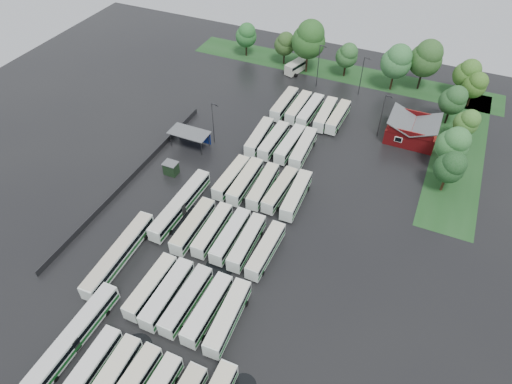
% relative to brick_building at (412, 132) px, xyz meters
% --- Properties ---
extents(ground, '(160.00, 160.00, 0.00)m').
position_rel_brick_building_xyz_m(ground, '(-24.00, -42.77, -1.87)').
color(ground, black).
rests_on(ground, ground).
extents(brick_building, '(10.07, 8.60, 5.39)m').
position_rel_brick_building_xyz_m(brick_building, '(0.00, 0.00, 0.00)').
color(brick_building, maroon).
rests_on(brick_building, ground).
extents(wash_shed, '(8.20, 4.20, 3.58)m').
position_rel_brick_building_xyz_m(wash_shed, '(-41.20, -20.74, 1.12)').
color(wash_shed, '#2D2D30').
rests_on(wash_shed, ground).
extents(utility_hut, '(2.70, 2.20, 2.62)m').
position_rel_brick_building_xyz_m(utility_hut, '(-40.20, -30.17, -0.55)').
color(utility_hut, black).
rests_on(utility_hut, ground).
extents(grass_strip_north, '(80.00, 10.00, 0.01)m').
position_rel_brick_building_xyz_m(grass_strip_north, '(-22.00, 22.03, -1.86)').
color(grass_strip_north, '#183F17').
rests_on(grass_strip_north, ground).
extents(grass_strip_east, '(10.00, 50.00, 0.01)m').
position_rel_brick_building_xyz_m(grass_strip_east, '(10.00, 0.03, -1.86)').
color(grass_strip_east, '#183F17').
rests_on(grass_strip_east, ground).
extents(west_fence, '(0.10, 50.00, 1.20)m').
position_rel_brick_building_xyz_m(west_fence, '(-46.20, -34.77, -1.27)').
color(west_fence, '#2D2D30').
rests_on(west_fence, ground).
extents(bus_r0c0, '(2.61, 11.11, 3.08)m').
position_rel_brick_building_xyz_m(bus_r0c0, '(-28.32, -68.77, -0.17)').
color(bus_r0c0, silver).
rests_on(bus_r0c0, ground).
extents(bus_r0c1, '(2.80, 11.27, 3.12)m').
position_rel_brick_building_xyz_m(bus_r0c1, '(-25.04, -68.81, -0.15)').
color(bus_r0c1, silver).
rests_on(bus_r0c1, ground).
extents(bus_r1c0, '(2.44, 11.04, 3.07)m').
position_rel_brick_building_xyz_m(bus_r1c0, '(-28.22, -54.96, -0.18)').
color(bus_r1c0, silver).
rests_on(bus_r1c0, ground).
extents(bus_r1c1, '(2.55, 11.55, 3.21)m').
position_rel_brick_building_xyz_m(bus_r1c1, '(-25.27, -55.08, -0.10)').
color(bus_r1c1, silver).
rests_on(bus_r1c1, ground).
extents(bus_r1c2, '(2.57, 11.42, 3.17)m').
position_rel_brick_building_xyz_m(bus_r1c2, '(-22.18, -54.94, -0.12)').
color(bus_r1c2, silver).
rests_on(bus_r1c2, ground).
extents(bus_r1c3, '(2.50, 11.36, 3.16)m').
position_rel_brick_building_xyz_m(bus_r1c3, '(-18.72, -54.95, -0.13)').
color(bus_r1c3, silver).
rests_on(bus_r1c3, ground).
extents(bus_r1c4, '(3.02, 11.66, 3.21)m').
position_rel_brick_building_xyz_m(bus_r1c4, '(-15.47, -54.94, -0.10)').
color(bus_r1c4, silver).
rests_on(bus_r1c4, ground).
extents(bus_r2c0, '(2.55, 11.50, 3.20)m').
position_rel_brick_building_xyz_m(bus_r2c0, '(-28.54, -41.90, -0.11)').
color(bus_r2c0, silver).
rests_on(bus_r2c0, ground).
extents(bus_r2c1, '(2.54, 10.96, 3.04)m').
position_rel_brick_building_xyz_m(bus_r2c1, '(-25.24, -41.29, -0.20)').
color(bus_r2c1, silver).
rests_on(bus_r2c1, ground).
extents(bus_r2c2, '(2.43, 11.06, 3.07)m').
position_rel_brick_building_xyz_m(bus_r2c2, '(-21.89, -41.26, -0.17)').
color(bus_r2c2, silver).
rests_on(bus_r2c2, ground).
extents(bus_r2c3, '(2.62, 11.07, 3.06)m').
position_rel_brick_building_xyz_m(bus_r2c3, '(-18.89, -41.38, -0.18)').
color(bus_r2c3, silver).
rests_on(bus_r2c3, ground).
extents(bus_r2c4, '(2.50, 10.97, 3.05)m').
position_rel_brick_building_xyz_m(bus_r2c4, '(-15.43, -41.66, -0.19)').
color(bus_r2c4, silver).
rests_on(bus_r2c4, ground).
extents(bus_r3c0, '(2.68, 11.02, 3.05)m').
position_rel_brick_building_xyz_m(bus_r3c0, '(-28.22, -28.20, -0.19)').
color(bus_r3c0, silver).
rests_on(bus_r3c0, ground).
extents(bus_r3c1, '(2.47, 11.40, 3.17)m').
position_rel_brick_building_xyz_m(bus_r3c1, '(-25.35, -28.17, -0.12)').
color(bus_r3c1, silver).
rests_on(bus_r3c1, ground).
extents(bus_r3c2, '(2.66, 11.00, 3.04)m').
position_rel_brick_building_xyz_m(bus_r3c2, '(-21.86, -27.94, -0.19)').
color(bus_r3c2, silver).
rests_on(bus_r3c2, ground).
extents(bus_r3c3, '(2.88, 11.10, 3.06)m').
position_rel_brick_building_xyz_m(bus_r3c3, '(-18.64, -27.68, -0.18)').
color(bus_r3c3, silver).
rests_on(bus_r3c3, ground).
extents(bus_r3c4, '(2.78, 11.48, 3.18)m').
position_rel_brick_building_xyz_m(bus_r3c4, '(-15.43, -27.79, -0.12)').
color(bus_r3c4, silver).
rests_on(bus_r3c4, ground).
extents(bus_r4c0, '(2.87, 11.28, 3.11)m').
position_rel_brick_building_xyz_m(bus_r4c0, '(-28.56, -14.39, -0.15)').
color(bus_r4c0, silver).
rests_on(bus_r4c0, ground).
extents(bus_r4c1, '(2.63, 11.15, 3.09)m').
position_rel_brick_building_xyz_m(bus_r4c1, '(-25.34, -14.38, -0.17)').
color(bus_r4c1, silver).
rests_on(bus_r4c1, ground).
extents(bus_r4c2, '(2.70, 11.24, 3.11)m').
position_rel_brick_building_xyz_m(bus_r4c2, '(-21.87, -14.14, -0.16)').
color(bus_r4c2, silver).
rests_on(bus_r4c2, ground).
extents(bus_r4c3, '(2.79, 11.47, 3.17)m').
position_rel_brick_building_xyz_m(bus_r4c3, '(-18.91, -14.34, -0.12)').
color(bus_r4c3, silver).
rests_on(bus_r4c3, ground).
extents(bus_r5c0, '(2.55, 11.47, 3.19)m').
position_rel_brick_building_xyz_m(bus_r5c0, '(-28.40, -0.66, -0.11)').
color(bus_r5c0, silver).
rests_on(bus_r5c0, ground).
extents(bus_r5c1, '(2.56, 11.05, 3.06)m').
position_rel_brick_building_xyz_m(bus_r5c1, '(-25.00, -0.54, -0.18)').
color(bus_r5c1, silver).
rests_on(bus_r5c1, ground).
extents(bus_r5c2, '(2.78, 11.37, 3.14)m').
position_rel_brick_building_xyz_m(bus_r5c2, '(-22.11, -0.91, -0.14)').
color(bus_r5c2, silver).
rests_on(bus_r5c2, ground).
extents(bus_r5c3, '(2.63, 11.20, 3.10)m').
position_rel_brick_building_xyz_m(bus_r5c3, '(-18.60, -0.80, -0.16)').
color(bus_r5c3, silver).
rests_on(bus_r5c3, ground).
extents(bus_r5c4, '(2.66, 11.02, 3.05)m').
position_rel_brick_building_xyz_m(bus_r5c4, '(-15.74, -0.58, -0.19)').
color(bus_r5c4, silver).
rests_on(bus_r5c4, ground).
extents(artic_bus_west_a, '(2.36, 16.56, 3.07)m').
position_rel_brick_building_xyz_m(artic_bus_west_a, '(-33.11, -66.06, -0.16)').
color(artic_bus_west_a, silver).
rests_on(artic_bus_west_a, ground).
extents(artic_bus_west_b, '(2.60, 16.87, 3.12)m').
position_rel_brick_building_xyz_m(artic_bus_west_b, '(-33.13, -38.35, -0.13)').
color(artic_bus_west_b, silver).
rests_on(artic_bus_west_b, ground).
extents(artic_bus_west_c, '(3.00, 16.92, 3.12)m').
position_rel_brick_building_xyz_m(artic_bus_west_c, '(-36.20, -51.88, -0.13)').
color(artic_bus_west_c, silver).
rests_on(artic_bus_west_c, ground).
extents(minibus, '(4.25, 6.94, 2.85)m').
position_rel_brick_building_xyz_m(minibus, '(-32.24, 17.22, -0.29)').
color(minibus, beige).
rests_on(minibus, ground).
extents(tree_north_0, '(5.59, 5.59, 9.25)m').
position_rel_brick_building_xyz_m(tree_north_0, '(-47.59, 20.28, 4.09)').
color(tree_north_0, black).
rests_on(tree_north_0, ground).
extents(tree_north_1, '(5.33, 5.33, 8.82)m').
position_rel_brick_building_xyz_m(tree_north_1, '(-36.59, 20.21, 3.81)').
color(tree_north_1, black).
rests_on(tree_north_1, ground).
extents(tree_north_2, '(8.37, 8.37, 13.86)m').
position_rel_brick_building_xyz_m(tree_north_2, '(-29.70, 18.46, 7.05)').
color(tree_north_2, '#332415').
rests_on(tree_north_2, ground).
extents(tree_north_3, '(5.44, 5.43, 8.99)m').
position_rel_brick_building_xyz_m(tree_north_3, '(-20.15, 20.33, 3.91)').
color(tree_north_3, black).
rests_on(tree_north_3, ground).
extents(tree_north_4, '(7.14, 7.14, 11.82)m').
position_rel_brick_building_xyz_m(tree_north_4, '(-7.94, 18.50, 5.74)').
color(tree_north_4, '#312212').
rests_on(tree_north_4, ground).
extents(tree_north_5, '(7.70, 7.70, 12.75)m').
position_rel_brick_building_xyz_m(tree_north_5, '(-1.87, 21.60, 6.34)').
color(tree_north_5, black).
rests_on(tree_north_5, ground).
extents(tree_north_6, '(5.95, 5.95, 9.86)m').
position_rel_brick_building_xyz_m(tree_north_6, '(7.78, 21.74, 4.47)').
color(tree_north_6, black).
rests_on(tree_north_6, ground).
extents(tree_east_0, '(5.45, 5.44, 9.00)m').
position_rel_brick_building_xyz_m(tree_east_0, '(8.42, -13.83, 3.92)').
color(tree_east_0, '#3C2715').
rests_on(tree_east_0, ground).
extents(tree_east_1, '(6.12, 6.12, 10.14)m').
position_rel_brick_building_xyz_m(tree_east_1, '(8.03, -7.63, 4.66)').
color(tree_east_1, black).
rests_on(tree_east_1, ground).
extents(tree_east_2, '(4.99, 4.95, 8.20)m').
position_rel_brick_building_xyz_m(tree_east_2, '(9.83, 2.89, 3.41)').
color(tree_east_2, black).
rests_on(tree_east_2, ground).
extents(tree_east_3, '(5.67, 5.67, 9.39)m').
position_rel_brick_building_xyz_m(tree_east_3, '(6.26, 9.13, 4.18)').
color(tree_east_3, black).
rests_on(tree_east_3, ground).
extents(tree_east_4, '(5.29, 5.29, 8.77)m').
position_rel_brick_building_xyz_m(tree_east_4, '(10.00, 18.41, 3.77)').
color(tree_east_4, black).
rests_on(tree_east_4, ground).
extents(lamp_post_ne, '(1.54, 0.30, 10.00)m').
position_rel_brick_building_xyz_m(lamp_post_ne, '(-6.45, -1.72, 3.94)').
color(lamp_post_ne, '#2D2D30').
rests_on(lamp_post_ne, ground).
extents(lamp_post_nw, '(1.47, 0.29, 9.51)m').
position_rel_brick_building_xyz_m(lamp_post_nw, '(-37.19, -17.88, 3.66)').
color(lamp_post_nw, '#2D2D30').
rests_on(lamp_post_nw, ground).
extents(lamp_post_back_w, '(1.66, 0.32, 10.81)m').
position_rel_brick_building_xyz_m(lamp_post_back_w, '(-24.93, 12.53, 4.41)').
color(lamp_post_back_w, '#2D2D30').
rests_on(lamp_post_back_w, ground).
extents(lamp_post_back_e, '(1.50, 0.29, 9.74)m').
position_rel_brick_building_xyz_m(lamp_post_back_e, '(-14.47, 12.99, 3.79)').
color(lamp_post_back_e, '#2D2D30').
rests_on(lamp_post_back_e, ground).
extents(puddle_0, '(4.33, 4.33, 0.01)m').
position_rel_brick_building_xyz_m(puddle_0, '(-25.31, -63.30, -1.86)').
color(puddle_0, black).
rests_on(puddle_0, ground).
extents(puddle_2, '(7.89, 7.89, 0.01)m').
position_rel_brick_building_xyz_m(puddle_2, '(-32.44, -40.03, -1.86)').
color(puddle_2, black).
rests_on(puddle_2, ground).
extents(puddle_3, '(4.66, 4.66, 0.01)m').
position_rel_brick_building_xyz_m(puddle_3, '(-21.21, -46.49, -1.86)').
color(puddle_3, black).
rests_on(puddle_3, ground).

